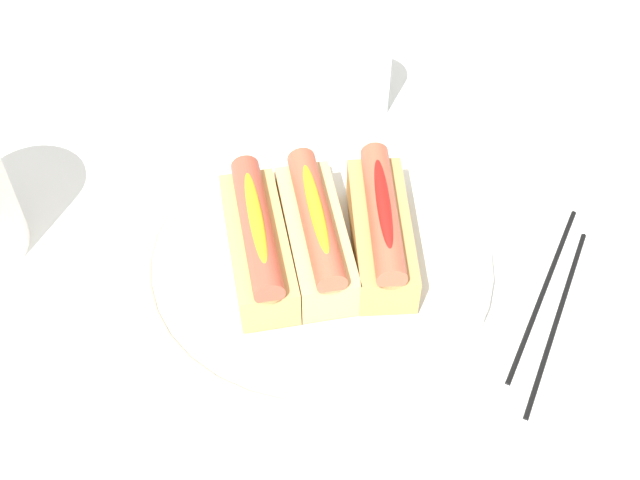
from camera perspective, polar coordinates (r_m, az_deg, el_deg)
ground_plane at (r=0.78m, az=-0.28°, el=-2.61°), size 2.40×2.40×0.00m
serving_bowl at (r=0.76m, az=0.00°, el=-1.81°), size 0.32×0.32×0.04m
hotdog_front at (r=0.73m, az=4.25°, el=0.88°), size 0.16×0.08×0.06m
hotdog_back at (r=0.73m, az=0.00°, el=0.40°), size 0.16×0.10×0.06m
hotdog_side at (r=0.72m, az=-4.32°, el=-0.08°), size 0.16×0.10×0.06m
water_glass at (r=0.92m, az=2.72°, el=10.97°), size 0.07×0.07×0.09m
chopstick_near at (r=0.79m, az=15.19°, el=-3.35°), size 0.21×0.07×0.01m
chopstick_far at (r=0.78m, az=16.08°, el=-5.20°), size 0.21×0.06×0.01m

